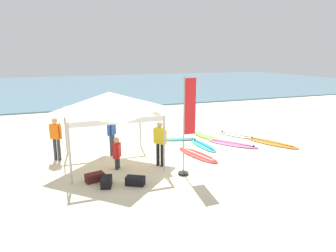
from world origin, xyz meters
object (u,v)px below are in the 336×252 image
Objects in this scene: surfboard_white at (235,135)px; gear_bag_on_sand at (106,182)px; surfboard_red at (197,155)px; person_orange at (56,136)px; gear_bag_by_pole at (95,177)px; surfboard_teal at (177,139)px; gear_bag_near_tent at (135,181)px; surfboard_lime at (206,137)px; person_blue at (112,132)px; canopy_tent at (109,102)px; banner_flag at (187,131)px; surfboard_orange at (272,143)px; surfboard_pink at (232,144)px; person_yellow at (160,141)px; surfboard_cyan at (203,145)px; person_red at (117,152)px.

gear_bag_on_sand is (-7.21, -3.78, 0.10)m from surfboard_white.
person_orange reaches higher than surfboard_red.
gear_bag_by_pole is 1.00× the size of gear_bag_on_sand.
surfboard_teal is 5.42m from gear_bag_near_tent.
surfboard_lime is 1.12× the size of person_blue.
gear_bag_on_sand is at bearing -104.06° from person_blue.
surfboard_white is at bearing 14.24° from canopy_tent.
surfboard_orange is at bearing 20.51° from banner_flag.
surfboard_pink is 1.39× the size of person_yellow.
gear_bag_by_pole is (-6.54, -1.99, 0.10)m from surfboard_pink.
person_yellow is 1.37m from banner_flag.
canopy_tent is at bearing -176.13° from surfboard_pink.
canopy_tent is at bearing 178.98° from surfboard_orange.
gear_bag_near_tent is (-3.96, -2.98, 0.10)m from surfboard_cyan.
surfboard_white is 5.78m from person_yellow.
surfboard_white is 0.92× the size of surfboard_cyan.
surfboard_white is at bearing -8.73° from surfboard_lime.
banner_flag is (-3.45, -2.49, 1.54)m from surfboard_pink.
surfboard_orange is 9.58m from person_orange.
person_blue reaches higher than surfboard_cyan.
surfboard_orange is at bearing 10.03° from gear_bag_by_pole.
surfboard_orange is 2.17× the size of person_red.
banner_flag is at bearing -9.05° from gear_bag_by_pole.
person_red is at bearing 99.30° from gear_bag_near_tent.
person_yellow is 1.00× the size of person_orange.
surfboard_pink is at bearing 11.52° from person_red.
person_blue is at bearing 124.96° from banner_flag.
surfboard_red is 2.06× the size of person_red.
surfboard_lime is 3.20× the size of gear_bag_on_sand.
gear_bag_near_tent is (-7.17, -2.21, 0.10)m from surfboard_orange.
person_blue is at bearing 175.35° from surfboard_pink.
canopy_tent is at bearing 97.85° from gear_bag_near_tent.
person_blue is (-5.50, 0.45, 0.95)m from surfboard_pink.
canopy_tent is 5.94m from surfboard_lime.
person_yellow reaches higher than gear_bag_by_pole.
gear_bag_by_pole is at bearing 148.13° from gear_bag_near_tent.
gear_bag_on_sand is (-0.88, 0.25, 0.00)m from gear_bag_near_tent.
canopy_tent is 4.93m from surfboard_cyan.
surfboard_pink is 0.96× the size of surfboard_red.
surfboard_orange is 4.34× the size of gear_bag_on_sand.
surfboard_lime is 6.94m from gear_bag_by_pole.
banner_flag is 2.40m from gear_bag_near_tent.
person_orange is at bearing 124.32° from gear_bag_near_tent.
person_red is (0.06, -0.76, -1.73)m from canopy_tent.
person_red reaches higher than gear_bag_near_tent.
gear_bag_on_sand reaches higher than surfboard_pink.
surfboard_orange and surfboard_white have the same top height.
surfboard_lime is at bearing 28.03° from person_red.
surfboard_pink is 4.52m from banner_flag.
surfboard_orange is 1.37× the size of surfboard_white.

